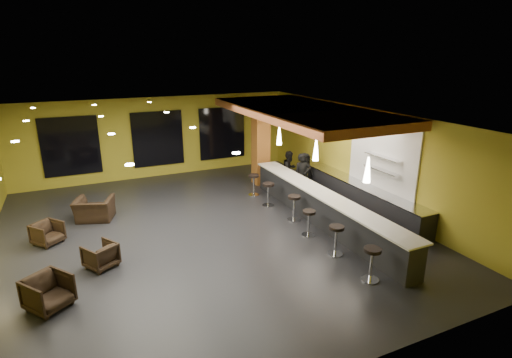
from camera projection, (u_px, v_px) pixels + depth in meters
name	position (u px, v px, depth m)	size (l,w,h in m)	color
floor	(205.00, 233.00, 12.45)	(12.00, 13.00, 0.10)	black
ceiling	(200.00, 118.00, 11.35)	(12.00, 13.00, 0.10)	black
wall_back	(157.00, 137.00, 17.57)	(12.00, 0.10, 3.50)	#A99B25
wall_front	(329.00, 292.00, 6.24)	(12.00, 0.10, 3.50)	#A99B25
wall_right	(364.00, 157.00, 14.32)	(0.10, 13.00, 3.50)	#A99B25
wood_soffit	(302.00, 111.00, 13.88)	(3.60, 8.00, 0.28)	#AE5B33
window_left	(71.00, 146.00, 16.09)	(2.20, 0.06, 2.40)	black
window_center	(158.00, 139.00, 17.49)	(2.20, 0.06, 2.40)	black
window_right	(222.00, 133.00, 18.68)	(2.20, 0.06, 2.40)	black
tile_backsplash	(382.00, 156.00, 13.34)	(0.06, 3.20, 2.40)	white
bar_counter	(322.00, 209.00, 12.88)	(0.60, 8.00, 1.00)	black
bar_top	(323.00, 194.00, 12.72)	(0.78, 8.10, 0.05)	silver
prep_counter	(361.00, 197.00, 14.13)	(0.70, 6.00, 0.86)	black
prep_top	(362.00, 185.00, 13.99)	(0.72, 6.00, 0.03)	silver
wall_shelf_lower	(382.00, 170.00, 13.24)	(0.30, 1.50, 0.03)	silver
wall_shelf_upper	(383.00, 157.00, 13.10)	(0.30, 1.50, 0.03)	silver
column	(261.00, 143.00, 16.47)	(0.60, 0.60, 3.50)	brown
pendant_0	(368.00, 170.00, 10.58)	(0.20, 0.20, 0.70)	white
pendant_1	(316.00, 150.00, 12.75)	(0.20, 0.20, 0.70)	white
pendant_2	(279.00, 136.00, 14.91)	(0.20, 0.20, 0.70)	white
staff_a	(302.00, 175.00, 15.27)	(0.61, 0.40, 1.66)	black
staff_b	(289.00, 169.00, 16.25)	(0.74, 0.58, 1.53)	black
staff_c	(304.00, 171.00, 16.04)	(0.74, 0.48, 1.51)	black
armchair_a	(48.00, 292.00, 8.62)	(0.81, 0.84, 0.76)	black
armchair_b	(101.00, 255.00, 10.28)	(0.70, 0.72, 0.66)	black
armchair_c	(48.00, 233.00, 11.55)	(0.70, 0.72, 0.66)	black
armchair_d	(94.00, 209.00, 13.18)	(1.16, 1.01, 0.75)	black
bar_stool_0	(372.00, 260.00, 9.60)	(0.44, 0.44, 0.87)	silver
bar_stool_1	(336.00, 236.00, 10.85)	(0.43, 0.43, 0.85)	silver
bar_stool_2	(309.00, 220.00, 12.00)	(0.41, 0.41, 0.81)	silver
bar_stool_3	(294.00, 205.00, 13.09)	(0.44, 0.44, 0.86)	silver
bar_stool_4	(268.00, 191.00, 14.32)	(0.44, 0.44, 0.86)	silver
bar_stool_5	(254.00, 182.00, 15.40)	(0.42, 0.42, 0.84)	silver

